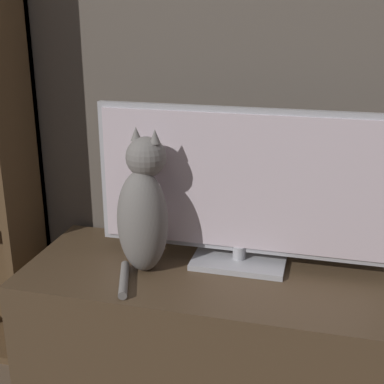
# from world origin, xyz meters

# --- Properties ---
(wall_back) EXTENTS (4.80, 0.05, 2.60)m
(wall_back) POSITION_xyz_m (0.00, 1.22, 1.30)
(wall_back) COLOR #60564C
(wall_back) RESTS_ON ground_plane
(tv_stand) EXTENTS (1.54, 0.53, 0.53)m
(tv_stand) POSITION_xyz_m (0.00, 0.92, 0.27)
(tv_stand) COLOR brown
(tv_stand) RESTS_ON ground_plane
(tv) EXTENTS (0.99, 0.19, 0.54)m
(tv) POSITION_xyz_m (-0.06, 1.01, 0.81)
(tv) COLOR #B7B7BC
(tv) RESTS_ON tv_stand
(cat) EXTENTS (0.21, 0.32, 0.48)m
(cat) POSITION_xyz_m (-0.36, 0.89, 0.75)
(cat) COLOR gray
(cat) RESTS_ON tv_stand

